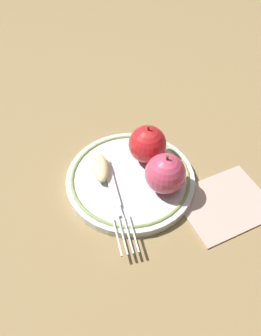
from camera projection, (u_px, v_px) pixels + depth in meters
name	position (u px, v px, depth m)	size (l,w,h in m)	color
ground_plane	(136.00, 181.00, 0.56)	(2.00, 2.00, 0.00)	olive
plate	(130.00, 179.00, 0.55)	(0.22, 0.22, 0.02)	silver
apple_red_whole	(165.00, 174.00, 0.51)	(0.06, 0.06, 0.07)	#BC3D5A
apple_second_whole	(147.00, 144.00, 0.55)	(0.06, 0.06, 0.07)	red
apple_slice_front	(100.00, 167.00, 0.54)	(0.06, 0.03, 0.02)	beige
fork	(116.00, 199.00, 0.51)	(0.18, 0.03, 0.00)	silver
napkin_folded	(225.00, 203.00, 0.53)	(0.11, 0.14, 0.01)	tan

